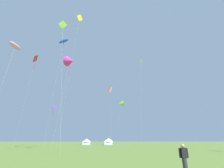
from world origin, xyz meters
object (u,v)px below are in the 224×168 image
(kite_blue_parafoil, at_px, (64,41))
(kite_yellow_diamond, at_px, (79,21))
(kite_magenta_delta, at_px, (70,61))
(kite_lime_delta, at_px, (121,104))
(kite_pink_box, at_px, (110,89))
(kite_lime_diamond, at_px, (63,29))
(kite_pink_parafoil, at_px, (15,46))
(kite_white_diamond, at_px, (141,64))
(person_spectator, at_px, (184,159))
(festival_tent_right, at_px, (87,141))
(festival_tent_left, at_px, (108,141))
(kite_purple_diamond, at_px, (53,108))
(kite_red_diamond, at_px, (35,59))

(kite_blue_parafoil, xyz_separation_m, kite_yellow_diamond, (2.69, 3.61, 9.56))
(kite_magenta_delta, relative_size, kite_lime_delta, 1.29)
(kite_pink_box, distance_m, kite_lime_diamond, 33.42)
(kite_yellow_diamond, xyz_separation_m, kite_lime_delta, (13.36, 21.78, -20.11))
(kite_pink_parafoil, bearing_deg, kite_lime_diamond, 15.35)
(kite_white_diamond, xyz_separation_m, person_spectator, (-7.57, -46.02, -28.87))
(festival_tent_right, height_order, festival_tent_left, festival_tent_left)
(kite_white_diamond, relative_size, festival_tent_left, 7.80)
(kite_pink_box, bearing_deg, festival_tent_left, 91.58)
(kite_blue_parafoil, xyz_separation_m, person_spectator, (16.28, -24.59, -24.68))
(kite_blue_parafoil, bearing_deg, festival_tent_right, 86.60)
(kite_purple_diamond, height_order, kite_magenta_delta, kite_magenta_delta)
(kite_magenta_delta, relative_size, festival_tent_left, 5.11)
(festival_tent_right, distance_m, festival_tent_left, 9.15)
(kite_lime_delta, xyz_separation_m, festival_tent_right, (-13.87, 11.22, -13.64))
(kite_lime_diamond, xyz_separation_m, festival_tent_right, (-1.15, 47.93, -19.20))
(kite_magenta_delta, xyz_separation_m, kite_lime_diamond, (1.03, -10.56, 0.97))
(kite_red_diamond, distance_m, kite_pink_box, 26.34)
(kite_magenta_delta, height_order, festival_tent_left, kite_magenta_delta)
(kite_purple_diamond, distance_m, festival_tent_right, 25.02)
(festival_tent_left, bearing_deg, person_spectator, -85.37)
(kite_blue_parafoil, distance_m, festival_tent_left, 45.24)
(kite_lime_delta, xyz_separation_m, kite_pink_box, (-4.29, -4.40, 4.31))
(kite_blue_parafoil, height_order, kite_pink_box, kite_blue_parafoil)
(person_spectator, xyz_separation_m, festival_tent_right, (-14.11, 61.19, 0.50))
(kite_lime_delta, bearing_deg, kite_blue_parafoil, -122.30)
(kite_magenta_delta, distance_m, kite_pink_box, 23.73)
(kite_purple_diamond, distance_m, kite_lime_delta, 24.43)
(kite_white_diamond, relative_size, kite_pink_box, 1.57)
(person_spectator, relative_size, festival_tent_right, 0.46)
(kite_magenta_delta, bearing_deg, kite_pink_box, 66.49)
(kite_white_diamond, relative_size, kite_lime_diamond, 1.44)
(kite_pink_parafoil, relative_size, kite_lime_delta, 1.00)
(kite_pink_parafoil, bearing_deg, kite_white_diamond, 51.99)
(kite_yellow_diamond, height_order, kite_lime_delta, kite_yellow_diamond)
(kite_red_diamond, relative_size, kite_pink_box, 1.32)
(kite_purple_diamond, relative_size, kite_red_diamond, 0.46)
(festival_tent_left, bearing_deg, kite_lime_delta, -67.17)
(kite_lime_diamond, bearing_deg, kite_magenta_delta, 95.60)
(kite_pink_parafoil, xyz_separation_m, festival_tent_left, (14.47, 49.71, -14.35))
(kite_magenta_delta, bearing_deg, kite_lime_delta, 62.26)
(kite_magenta_delta, height_order, kite_lime_delta, kite_magenta_delta)
(kite_pink_parafoil, height_order, kite_lime_diamond, kite_lime_diamond)
(kite_magenta_delta, bearing_deg, kite_red_diamond, 142.69)
(kite_lime_delta, xyz_separation_m, person_spectator, (0.23, -49.98, -14.13))
(kite_yellow_diamond, bearing_deg, kite_magenta_delta, -95.19)
(kite_white_diamond, relative_size, kite_magenta_delta, 1.53)
(kite_white_diamond, distance_m, kite_magenta_delta, 32.57)
(kite_purple_diamond, bearing_deg, kite_lime_delta, 25.19)
(kite_purple_diamond, relative_size, kite_magenta_delta, 0.60)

